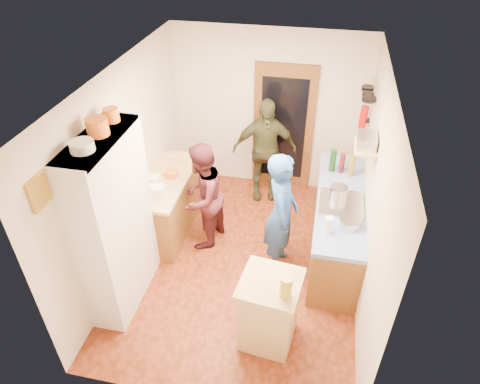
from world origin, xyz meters
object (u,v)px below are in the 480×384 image
(person_hob, at_px, (284,216))
(person_left, at_px, (205,196))
(right_counter_base, at_px, (336,226))
(island_base, at_px, (269,312))
(person_back, at_px, (265,150))
(hutch_body, at_px, (115,224))

(person_hob, xyz_separation_m, person_left, (-1.10, 0.29, -0.07))
(right_counter_base, bearing_deg, island_base, -112.87)
(right_counter_base, height_order, person_hob, person_hob)
(person_back, bearing_deg, person_hob, -86.31)
(hutch_body, height_order, island_base, hutch_body)
(right_counter_base, xyz_separation_m, island_base, (-0.68, -1.62, 0.01))
(person_left, bearing_deg, person_hob, 87.32)
(right_counter_base, bearing_deg, person_left, -174.83)
(hutch_body, xyz_separation_m, person_hob, (1.81, 0.84, -0.24))
(hutch_body, height_order, right_counter_base, hutch_body)
(hutch_body, distance_m, person_left, 1.38)
(right_counter_base, relative_size, person_back, 1.30)
(person_hob, bearing_deg, person_left, 68.65)
(island_base, bearing_deg, person_hob, 90.37)
(island_base, bearing_deg, right_counter_base, 67.13)
(hutch_body, xyz_separation_m, right_counter_base, (2.50, 1.30, -0.68))
(hutch_body, distance_m, right_counter_base, 2.90)
(hutch_body, distance_m, island_base, 1.96)
(person_hob, bearing_deg, island_base, 174.05)
(right_counter_base, distance_m, person_left, 1.83)
(island_base, bearing_deg, person_back, 100.09)
(person_left, relative_size, person_back, 0.92)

